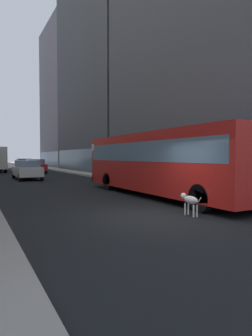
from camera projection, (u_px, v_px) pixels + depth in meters
The scene contains 11 objects.
ground_plane at pixel (15, 170), 40.49m from camera, with size 120.00×120.00×0.00m, color black.
sidewalk_right at pixel (56, 169), 43.16m from camera, with size 2.40×110.00×0.15m, color #ADA89E.
building_right_near at pixel (249, 19), 20.23m from camera, with size 11.98×20.48×22.98m.
building_right_mid at pixel (117, 70), 38.33m from camera, with size 11.22×18.13×26.71m.
building_right_far at pixel (71, 96), 56.03m from camera, with size 8.36×17.74×27.07m.
transit_bus at pixel (159, 160), 14.24m from camera, with size 2.78×11.53×3.05m.
car_red_coupe at pixel (35, 166), 33.74m from camera, with size 1.86×4.48×1.62m.
car_grey_wagon at pixel (23, 164), 41.42m from camera, with size 1.86×4.18×1.62m.
car_white_van at pixel (27, 170), 24.56m from camera, with size 1.87×4.73×1.62m.
dalmatian_dog at pixel (190, 200), 9.56m from camera, with size 0.22×0.96×0.72m.
pedestrian_in_coat at pixel (151, 170), 20.38m from camera, with size 0.34×0.34×1.69m.
Camera 1 is at (-5.34, -7.97, 1.95)m, focal length 31.16 mm.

